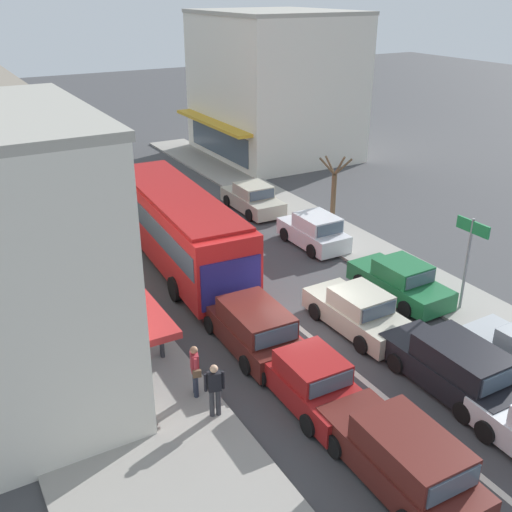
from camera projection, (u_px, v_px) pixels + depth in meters
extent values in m
plane|color=#3F3F42|center=(304.00, 332.00, 20.65)|extent=(140.00, 140.00, 0.00)
cube|color=silver|center=(248.00, 286.00, 23.81)|extent=(0.20, 28.00, 0.01)
cube|color=gray|center=(63.00, 304.00, 22.30)|extent=(5.20, 44.00, 0.14)
cube|color=gray|center=(343.00, 238.00, 28.17)|extent=(2.80, 44.00, 0.12)
cube|color=maroon|center=(119.00, 285.00, 17.98)|extent=(1.10, 7.14, 0.20)
cube|color=#425160|center=(109.00, 326.00, 18.33)|extent=(0.06, 6.21, 1.80)
cube|color=gold|center=(46.00, 210.00, 24.02)|extent=(1.10, 7.09, 0.20)
cube|color=#425160|center=(40.00, 241.00, 24.36)|extent=(0.06, 6.16, 1.80)
cube|color=#2D703D|center=(15.00, 163.00, 30.27)|extent=(1.10, 7.04, 0.20)
cube|color=#425160|center=(11.00, 189.00, 30.62)|extent=(0.06, 6.12, 1.80)
cube|color=silver|center=(274.00, 87.00, 40.59)|extent=(8.57, 10.18, 9.23)
cube|color=gold|center=(212.00, 123.00, 39.24)|extent=(1.10, 9.37, 0.20)
cube|color=#425160|center=(219.00, 141.00, 39.97)|extent=(0.06, 8.15, 1.80)
cube|color=#A19D92|center=(275.00, 12.00, 38.63)|extent=(8.73, 10.18, 0.24)
cube|color=red|center=(178.00, 226.00, 24.93)|extent=(3.10, 10.92, 2.70)
cube|color=#425160|center=(177.00, 217.00, 24.77)|extent=(3.11, 10.49, 0.90)
cube|color=navy|center=(231.00, 283.00, 20.59)|extent=(2.25, 0.18, 1.76)
cube|color=maroon|center=(176.00, 194.00, 24.35)|extent=(2.92, 10.05, 0.12)
cylinder|color=black|center=(129.00, 232.00, 27.68)|extent=(0.31, 0.97, 0.96)
cylinder|color=black|center=(180.00, 224.00, 28.70)|extent=(0.31, 0.97, 0.96)
cylinder|color=black|center=(175.00, 289.00, 22.53)|extent=(0.31, 0.97, 0.96)
cylinder|color=black|center=(235.00, 276.00, 23.55)|extent=(0.31, 0.97, 0.96)
cube|color=black|center=(450.00, 372.00, 17.64)|extent=(1.76, 4.50, 0.76)
cube|color=black|center=(463.00, 357.00, 17.07)|extent=(1.64, 2.60, 0.68)
cube|color=#425160|center=(429.00, 335.00, 18.12)|extent=(1.51, 0.06, 0.58)
cube|color=#425160|center=(501.00, 381.00, 16.03)|extent=(1.48, 0.06, 0.54)
cylinder|color=black|center=(396.00, 363.00, 18.40)|extent=(0.18, 0.62, 0.62)
cylinder|color=black|center=(438.00, 347.00, 19.20)|extent=(0.18, 0.62, 0.62)
cylinder|color=black|center=(463.00, 413.00, 16.27)|extent=(0.18, 0.62, 0.62)
cylinder|color=black|center=(507.00, 393.00, 17.06)|extent=(0.18, 0.62, 0.62)
cube|color=maroon|center=(309.00, 384.00, 17.10)|extent=(1.76, 4.22, 0.72)
cube|color=maroon|center=(312.00, 367.00, 16.75)|extent=(1.58, 1.82, 0.60)
cube|color=#425160|center=(294.00, 351.00, 17.48)|extent=(1.44, 0.07, 0.51)
cube|color=#425160|center=(331.00, 384.00, 16.02)|extent=(1.40, 0.07, 0.48)
cylinder|color=black|center=(261.00, 376.00, 17.81)|extent=(0.19, 0.62, 0.62)
cylinder|color=black|center=(310.00, 360.00, 18.57)|extent=(0.19, 0.62, 0.62)
cylinder|color=black|center=(308.00, 425.00, 15.80)|extent=(0.19, 0.62, 0.62)
cylinder|color=black|center=(360.00, 405.00, 16.56)|extent=(0.19, 0.62, 0.62)
cube|color=#561E19|center=(251.00, 331.00, 19.69)|extent=(1.86, 4.54, 0.76)
cube|color=#561E19|center=(256.00, 317.00, 19.11)|extent=(1.70, 2.64, 0.68)
cube|color=#425160|center=(237.00, 300.00, 20.17)|extent=(1.51, 0.09, 0.58)
cube|color=#425160|center=(277.00, 337.00, 18.05)|extent=(1.48, 0.09, 0.54)
cylinder|color=black|center=(210.00, 325.00, 20.48)|extent=(0.19, 0.62, 0.62)
cylinder|color=black|center=(255.00, 313.00, 21.24)|extent=(0.19, 0.62, 0.62)
cylinder|color=black|center=(246.00, 365.00, 18.31)|extent=(0.19, 0.62, 0.62)
cylinder|color=black|center=(295.00, 350.00, 19.08)|extent=(0.19, 0.62, 0.62)
cube|color=#B7B29E|center=(357.00, 316.00, 20.66)|extent=(1.81, 4.24, 0.72)
cube|color=#B7B29E|center=(361.00, 300.00, 20.31)|extent=(1.60, 1.83, 0.60)
cube|color=#425160|center=(344.00, 289.00, 21.03)|extent=(1.44, 0.09, 0.51)
cube|color=#425160|center=(379.00, 311.00, 19.59)|extent=(1.40, 0.09, 0.48)
cylinder|color=black|center=(315.00, 311.00, 21.32)|extent=(0.19, 0.62, 0.62)
cylinder|color=black|center=(353.00, 300.00, 22.13)|extent=(0.19, 0.62, 0.62)
cylinder|color=black|center=(361.00, 345.00, 19.35)|extent=(0.19, 0.62, 0.62)
cylinder|color=black|center=(401.00, 330.00, 20.16)|extent=(0.19, 0.62, 0.62)
cube|color=#561E19|center=(398.00, 462.00, 14.30)|extent=(1.85, 4.53, 0.76)
cube|color=#561E19|center=(411.00, 448.00, 13.72)|extent=(1.69, 2.63, 0.68)
cube|color=#425160|center=(375.00, 415.00, 14.77)|extent=(1.51, 0.09, 0.58)
cube|color=#425160|center=(454.00, 486.00, 12.66)|extent=(1.48, 0.09, 0.54)
cylinder|color=black|center=(334.00, 446.00, 15.08)|extent=(0.19, 0.62, 0.62)
cylinder|color=black|center=(389.00, 424.00, 15.85)|extent=(0.19, 0.62, 0.62)
cylinder|color=black|center=(466.00, 493.00, 13.68)|extent=(0.19, 0.62, 0.62)
cylinder|color=black|center=(486.00, 432.00, 15.57)|extent=(0.20, 0.62, 0.62)
cube|color=#425160|center=(510.00, 330.00, 18.55)|extent=(1.44, 0.09, 0.51)
cylinder|color=black|center=(475.00, 354.00, 18.84)|extent=(0.19, 0.62, 0.62)
cylinder|color=black|center=(511.00, 339.00, 19.65)|extent=(0.19, 0.62, 0.62)
cube|color=#1E6638|center=(399.00, 285.00, 22.78)|extent=(1.81, 4.24, 0.72)
cube|color=#1E6638|center=(403.00, 270.00, 22.43)|extent=(1.60, 1.83, 0.60)
cube|color=#425160|center=(386.00, 261.00, 23.15)|extent=(1.44, 0.09, 0.51)
cube|color=#425160|center=(421.00, 280.00, 21.71)|extent=(1.40, 0.09, 0.48)
cylinder|color=black|center=(360.00, 282.00, 23.44)|extent=(0.19, 0.62, 0.62)
cylinder|color=black|center=(393.00, 272.00, 24.25)|extent=(0.19, 0.62, 0.62)
cylinder|color=black|center=(405.00, 309.00, 21.48)|extent=(0.19, 0.62, 0.62)
cylinder|color=black|center=(439.00, 297.00, 22.28)|extent=(0.19, 0.62, 0.62)
cube|color=silver|center=(313.00, 235.00, 27.32)|extent=(1.64, 3.70, 0.76)
cube|color=silver|center=(317.00, 223.00, 26.80)|extent=(1.52, 1.90, 0.64)
cube|color=#425160|center=(305.00, 216.00, 27.57)|extent=(1.40, 0.06, 0.54)
cube|color=#425160|center=(330.00, 230.00, 26.03)|extent=(1.37, 0.06, 0.51)
cylinder|color=black|center=(285.00, 234.00, 27.92)|extent=(0.18, 0.62, 0.62)
cylinder|color=black|center=(314.00, 228.00, 28.66)|extent=(0.18, 0.62, 0.62)
cylinder|color=black|center=(312.00, 251.00, 26.16)|extent=(0.18, 0.62, 0.62)
cylinder|color=black|center=(342.00, 244.00, 26.90)|extent=(0.18, 0.62, 0.62)
cube|color=#B7B29E|center=(252.00, 202.00, 31.56)|extent=(1.76, 4.22, 0.72)
cube|color=#B7B29E|center=(253.00, 190.00, 31.21)|extent=(1.58, 1.82, 0.60)
cube|color=#425160|center=(245.00, 185.00, 31.94)|extent=(1.44, 0.08, 0.51)
cube|color=#425160|center=(262.00, 195.00, 30.48)|extent=(1.40, 0.07, 0.48)
cylinder|color=black|center=(227.00, 201.00, 32.26)|extent=(0.19, 0.62, 0.62)
cylinder|color=black|center=(255.00, 196.00, 33.03)|extent=(0.19, 0.62, 0.62)
cylinder|color=black|center=(250.00, 215.00, 30.26)|extent=(0.19, 0.62, 0.62)
cylinder|color=black|center=(279.00, 209.00, 31.02)|extent=(0.19, 0.62, 0.62)
cylinder|color=gray|center=(44.00, 154.00, 34.28)|extent=(0.12, 0.12, 4.20)
cube|color=black|center=(39.00, 123.00, 33.56)|extent=(0.24, 0.24, 0.68)
sphere|color=red|center=(41.00, 119.00, 33.52)|extent=(0.13, 0.13, 0.13)
sphere|color=black|center=(42.00, 123.00, 33.62)|extent=(0.13, 0.13, 0.13)
sphere|color=black|center=(42.00, 127.00, 33.71)|extent=(0.13, 0.13, 0.13)
cylinder|color=gray|center=(466.00, 266.00, 21.29)|extent=(0.10, 0.10, 3.60)
cube|color=#19753D|center=(473.00, 227.00, 20.65)|extent=(0.08, 1.40, 0.44)
cube|color=white|center=(474.00, 227.00, 20.67)|extent=(0.01, 1.10, 0.10)
cylinder|color=brown|center=(333.00, 202.00, 28.78)|extent=(0.24, 0.24, 2.77)
cylinder|color=brown|center=(330.00, 165.00, 28.37)|extent=(0.10, 0.84, 0.78)
cylinder|color=brown|center=(343.00, 167.00, 28.30)|extent=(1.02, 0.10, 0.70)
cylinder|color=brown|center=(340.00, 166.00, 27.74)|extent=(0.10, 0.76, 1.05)
cylinder|color=brown|center=(328.00, 167.00, 27.83)|extent=(0.95, 0.10, 0.97)
cylinder|color=#333338|center=(161.00, 343.00, 19.00)|extent=(0.14, 0.14, 0.84)
cylinder|color=#333338|center=(162.00, 346.00, 18.84)|extent=(0.14, 0.14, 0.84)
cube|color=black|center=(160.00, 325.00, 18.63)|extent=(0.31, 0.41, 0.56)
sphere|color=tan|center=(159.00, 314.00, 18.47)|extent=(0.22, 0.22, 0.22)
cylinder|color=black|center=(160.00, 321.00, 18.85)|extent=(0.09, 0.09, 0.54)
cylinder|color=black|center=(161.00, 329.00, 18.42)|extent=(0.09, 0.09, 0.54)
cube|color=brown|center=(162.00, 335.00, 18.44)|extent=(0.26, 0.16, 0.22)
cylinder|color=#333338|center=(212.00, 403.00, 16.25)|extent=(0.14, 0.14, 0.84)
cylinder|color=#333338|center=(218.00, 402.00, 16.30)|extent=(0.14, 0.14, 0.84)
cube|color=black|center=(214.00, 381.00, 15.99)|extent=(0.40, 0.30, 0.56)
sphere|color=tan|center=(214.00, 369.00, 15.82)|extent=(0.22, 0.22, 0.22)
cylinder|color=black|center=(205.00, 383.00, 15.93)|extent=(0.09, 0.09, 0.54)
cylinder|color=black|center=(223.00, 380.00, 16.04)|extent=(0.09, 0.09, 0.54)
cylinder|color=#232838|center=(195.00, 381.00, 17.17)|extent=(0.14, 0.14, 0.84)
cylinder|color=#232838|center=(196.00, 384.00, 17.01)|extent=(0.14, 0.14, 0.84)
cube|color=#A82D38|center=(194.00, 362.00, 16.80)|extent=(0.31, 0.41, 0.56)
sphere|color=#9E7051|center=(194.00, 350.00, 16.63)|extent=(0.22, 0.22, 0.22)
cylinder|color=#A82D38|center=(193.00, 357.00, 17.01)|extent=(0.09, 0.09, 0.54)
cylinder|color=#A82D38|center=(196.00, 367.00, 16.59)|extent=(0.09, 0.09, 0.54)
cube|color=brown|center=(197.00, 374.00, 16.60)|extent=(0.26, 0.16, 0.22)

